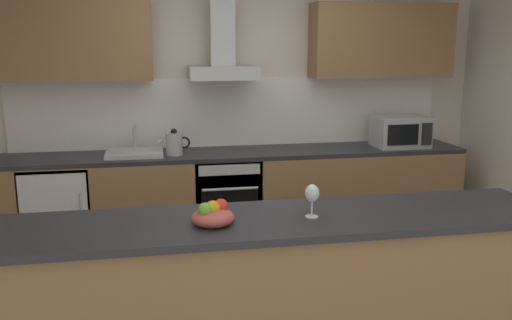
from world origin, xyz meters
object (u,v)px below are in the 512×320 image
object	(u,v)px
range_hood	(222,54)
fruit_bowl	(213,215)
microwave	(400,132)
refrigerator	(61,211)
kettle	(174,143)
oven	(226,198)
sink	(135,152)
wine_glass	(312,195)

from	to	relation	value
range_hood	fruit_bowl	world-z (taller)	range_hood
range_hood	microwave	bearing A→B (deg)	-5.28
refrigerator	microwave	size ratio (longest dim) A/B	1.70
microwave	kettle	world-z (taller)	microwave
kettle	refrigerator	bearing A→B (deg)	178.26
microwave	kettle	xyz separation A→B (m)	(-2.17, -0.01, -0.04)
oven	kettle	xyz separation A→B (m)	(-0.46, -0.03, 0.55)
kettle	fruit_bowl	distance (m)	2.19
range_hood	fruit_bowl	size ratio (longest dim) A/B	3.27
range_hood	kettle	bearing A→B (deg)	-160.59
sink	fruit_bowl	xyz separation A→B (m)	(0.47, -2.24, 0.09)
refrigerator	sink	bearing A→B (deg)	1.18
sink	oven	bearing A→B (deg)	-0.77
range_hood	sink	bearing A→B (deg)	-171.72
refrigerator	kettle	distance (m)	1.17
oven	wine_glass	bearing A→B (deg)	-85.45
range_hood	fruit_bowl	bearing A→B (deg)	-98.37
microwave	fruit_bowl	bearing A→B (deg)	-133.02
kettle	wine_glass	xyz separation A→B (m)	(0.64, -2.18, 0.09)
microwave	range_hood	world-z (taller)	range_hood
kettle	range_hood	world-z (taller)	range_hood
oven	fruit_bowl	distance (m)	2.32
oven	sink	xyz separation A→B (m)	(-0.81, 0.01, 0.47)
range_hood	wine_glass	bearing A→B (deg)	-85.70
sink	wine_glass	size ratio (longest dim) A/B	2.81
refrigerator	sink	distance (m)	0.84
microwave	wine_glass	world-z (taller)	microwave
oven	range_hood	xyz separation A→B (m)	(0.00, 0.13, 1.33)
kettle	range_hood	bearing A→B (deg)	19.41
sink	fruit_bowl	bearing A→B (deg)	-78.18
wine_glass	fruit_bowl	xyz separation A→B (m)	(-0.52, -0.02, -0.08)
range_hood	wine_glass	size ratio (longest dim) A/B	4.05
microwave	kettle	bearing A→B (deg)	-179.85
refrigerator	kettle	world-z (taller)	kettle
refrigerator	range_hood	world-z (taller)	range_hood
kettle	sink	bearing A→B (deg)	172.75
refrigerator	wine_glass	world-z (taller)	wine_glass
refrigerator	range_hood	size ratio (longest dim) A/B	1.18
wine_glass	oven	bearing A→B (deg)	94.55
wine_glass	microwave	bearing A→B (deg)	54.98
oven	microwave	size ratio (longest dim) A/B	1.60
oven	kettle	distance (m)	0.72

